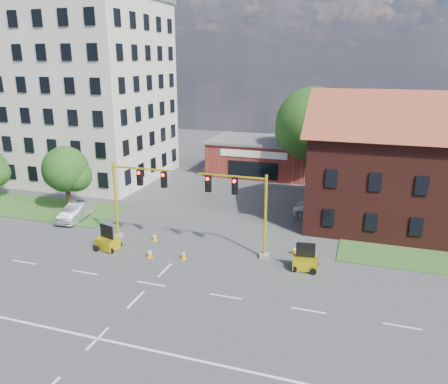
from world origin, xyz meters
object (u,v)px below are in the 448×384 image
Objects in this scene: trailer_east at (305,262)px; pickup_white at (325,211)px; signal_mast_west at (134,193)px; trailer_west at (108,242)px; signal_mast_east at (243,204)px.

trailer_east is 10.44m from pickup_white.
signal_mast_west is 3.28× the size of trailer_west.
trailer_east is at bearing 20.92° from trailer_west.
signal_mast_west is at bearing 78.23° from trailer_west.
signal_mast_east is 1.12× the size of pickup_white.
signal_mast_east is (8.71, 0.00, 0.00)m from signal_mast_west.
pickup_white is (14.93, 11.71, 0.18)m from trailer_west.
trailer_east is (4.69, -0.98, -3.33)m from signal_mast_east.
trailer_east is at bearing -174.71° from pickup_white.
trailer_east is at bearing -4.18° from signal_mast_west.
pickup_white is (5.04, 9.45, -3.15)m from signal_mast_east.
signal_mast_west reaches higher than trailer_west.
trailer_east reaches higher than pickup_white.
trailer_west is (-9.89, -2.25, -3.33)m from signal_mast_east.
trailer_west is (-1.18, -2.25, -3.33)m from signal_mast_west.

